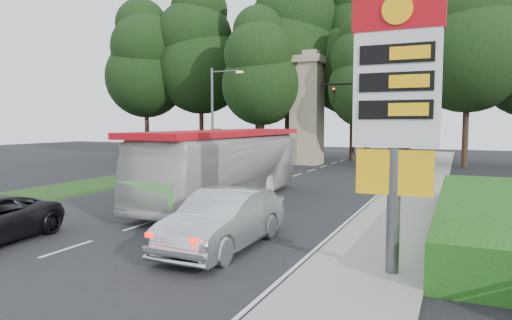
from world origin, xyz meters
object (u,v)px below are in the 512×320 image
at_px(transit_bus, 225,167).
at_px(sedan_silver, 224,220).
at_px(traffic_signal_mast, 385,110).
at_px(monument, 307,108).
at_px(gas_station_pylon, 396,95).
at_px(streetlight_signs, 215,114).

bearing_deg(transit_bus, sedan_silver, -63.97).
xyz_separation_m(traffic_signal_mast, sedan_silver, (-1.46, -21.46, -3.79)).
distance_m(traffic_signal_mast, transit_bus, 15.60).
bearing_deg(monument, gas_station_pylon, -68.20).
bearing_deg(sedan_silver, streetlight_signs, 119.89).
xyz_separation_m(transit_bus, sedan_silver, (3.73, -7.04, -0.83)).
height_order(streetlight_signs, transit_bus, streetlight_signs).
distance_m(transit_bus, sedan_silver, 8.01).
relative_size(gas_station_pylon, streetlight_signs, 0.86).
height_order(traffic_signal_mast, transit_bus, traffic_signal_mast).
xyz_separation_m(monument, sedan_silver, (6.23, -27.46, -4.22)).
relative_size(gas_station_pylon, traffic_signal_mast, 0.95).
bearing_deg(transit_bus, monument, 95.14).
relative_size(monument, transit_bus, 0.82).
relative_size(traffic_signal_mast, streetlight_signs, 0.90).
height_order(streetlight_signs, monument, monument).
distance_m(gas_station_pylon, sedan_silver, 6.14).
height_order(gas_station_pylon, streetlight_signs, streetlight_signs).
bearing_deg(traffic_signal_mast, sedan_silver, -93.88).
relative_size(transit_bus, sedan_silver, 2.29).
bearing_deg(traffic_signal_mast, gas_station_pylon, -80.91).
relative_size(gas_station_pylon, monument, 0.68).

